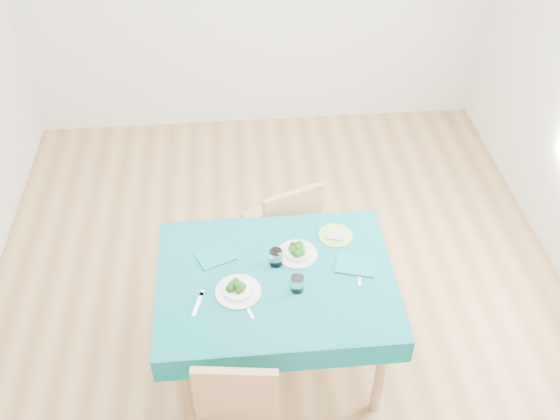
{
  "coord_description": "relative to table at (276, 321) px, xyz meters",
  "views": [
    {
      "loc": [
        -0.25,
        -2.73,
        3.3
      ],
      "look_at": [
        0.0,
        0.0,
        0.85
      ],
      "focal_mm": 40.0,
      "sensor_mm": 36.0,
      "label": 1
    }
  ],
  "objects": [
    {
      "name": "napkin_near",
      "position": [
        -0.32,
        0.18,
        0.39
      ],
      "size": [
        0.24,
        0.21,
        0.01
      ],
      "primitive_type": "cube",
      "rotation": [
        0.0,
        0.0,
        0.39
      ],
      "color": "#0D6A73",
      "rests_on": "table"
    },
    {
      "name": "tumbler_side",
      "position": [
        0.11,
        -0.1,
        0.43
      ],
      "size": [
        0.07,
        0.07,
        0.09
      ],
      "primitive_type": "cylinder",
      "color": "white",
      "rests_on": "table"
    },
    {
      "name": "fork_far",
      "position": [
        0.09,
        0.15,
        0.38
      ],
      "size": [
        0.08,
        0.18,
        0.0
      ],
      "primitive_type": "cube",
      "rotation": [
        0.0,
        0.0,
        0.33
      ],
      "color": "silver",
      "rests_on": "table"
    },
    {
      "name": "knife_far",
      "position": [
        0.46,
        0.01,
        0.38
      ],
      "size": [
        0.05,
        0.23,
        0.0
      ],
      "primitive_type": "cube",
      "rotation": [
        0.0,
        0.0,
        -0.16
      ],
      "color": "silver",
      "rests_on": "table"
    },
    {
      "name": "bread_slice",
      "position": [
        0.37,
        0.29,
        0.4
      ],
      "size": [
        0.12,
        0.12,
        0.01
      ],
      "primitive_type": "cube",
      "rotation": [
        0.0,
        0.0,
        -0.3
      ],
      "color": "beige",
      "rests_on": "side_plate"
    },
    {
      "name": "tumbler_center",
      "position": [
        0.01,
        0.1,
        0.43
      ],
      "size": [
        0.08,
        0.08,
        0.1
      ],
      "primitive_type": "cylinder",
      "color": "white",
      "rests_on": "table"
    },
    {
      "name": "chair_far",
      "position": [
        0.09,
        0.77,
        0.13
      ],
      "size": [
        0.54,
        0.56,
        1.01
      ],
      "primitive_type": "cube",
      "rotation": [
        0.0,
        0.0,
        3.51
      ],
      "color": "#AA7E50",
      "rests_on": "ground"
    },
    {
      "name": "fork_near",
      "position": [
        -0.42,
        -0.15,
        0.38
      ],
      "size": [
        0.07,
        0.16,
        0.0
      ],
      "primitive_type": "cube",
      "rotation": [
        0.0,
        0.0,
        -0.29
      ],
      "color": "silver",
      "rests_on": "table"
    },
    {
      "name": "side_plate",
      "position": [
        0.37,
        0.29,
        0.38
      ],
      "size": [
        0.2,
        0.2,
        0.01
      ],
      "primitive_type": "cylinder",
      "color": "#9BD266",
      "rests_on": "table"
    },
    {
      "name": "bowl_far",
      "position": [
        0.13,
        0.16,
        0.41
      ],
      "size": [
        0.23,
        0.23,
        0.07
      ],
      "primitive_type": null,
      "color": "white",
      "rests_on": "table"
    },
    {
      "name": "knife_near",
      "position": [
        -0.17,
        -0.18,
        0.38
      ],
      "size": [
        0.08,
        0.19,
        0.0
      ],
      "primitive_type": "cube",
      "rotation": [
        0.0,
        0.0,
        0.34
      ],
      "color": "silver",
      "rests_on": "table"
    },
    {
      "name": "napkin_far",
      "position": [
        0.45,
        0.05,
        0.39
      ],
      "size": [
        0.25,
        0.21,
        0.01
      ],
      "primitive_type": "cube",
      "rotation": [
        0.0,
        0.0,
        -0.29
      ],
      "color": "#0D6A73",
      "rests_on": "table"
    },
    {
      "name": "room_shell",
      "position": [
        0.06,
        0.45,
        0.97
      ],
      "size": [
        4.02,
        4.52,
        2.73
      ],
      "color": "olive",
      "rests_on": "ground"
    },
    {
      "name": "bowl_near",
      "position": [
        -0.21,
        -0.09,
        0.42
      ],
      "size": [
        0.24,
        0.24,
        0.07
      ],
      "primitive_type": null,
      "color": "white",
      "rests_on": "table"
    },
    {
      "name": "table",
      "position": [
        0.0,
        0.0,
        0.0
      ],
      "size": [
        1.3,
        0.99,
        0.76
      ],
      "primitive_type": "cube",
      "color": "#095F68",
      "rests_on": "ground"
    }
  ]
}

